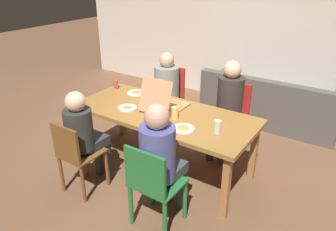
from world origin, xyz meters
TOP-DOWN VIEW (x-y plane):
  - ground_plane at (0.00, 0.00)m, footprint 20.00×20.00m
  - back_wall at (0.00, 2.68)m, footprint 7.23×0.12m
  - dining_table at (0.00, 0.00)m, footprint 2.17×0.94m
  - chair_0 at (-0.50, 0.92)m, footprint 0.38×0.41m
  - person_0 at (-0.50, 0.77)m, footprint 0.36×0.55m
  - chair_1 at (-0.50, -0.91)m, footprint 0.39×0.41m
  - person_1 at (-0.50, -0.77)m, footprint 0.30×0.49m
  - chair_2 at (0.49, 0.89)m, footprint 0.44×0.38m
  - person_2 at (0.49, 0.75)m, footprint 0.33×0.53m
  - chair_3 at (0.49, -0.88)m, footprint 0.46×0.41m
  - person_3 at (0.49, -0.75)m, footprint 0.33×0.51m
  - pizza_box_0 at (-0.03, 0.11)m, footprint 0.40×0.53m
  - plate_0 at (-0.63, 0.29)m, footprint 0.24×0.24m
  - plate_1 at (0.42, -0.24)m, footprint 0.24×0.24m
  - plate_2 at (-0.42, -0.15)m, footprint 0.23×0.23m
  - drinking_glass_0 at (0.75, -0.12)m, footprint 0.07×0.07m
  - drinking_glass_1 at (-0.03, -0.26)m, footprint 0.06×0.06m
  - drinking_glass_2 at (0.21, -0.08)m, footprint 0.08×0.08m
  - drinking_glass_3 at (-0.98, 0.27)m, footprint 0.06×0.06m
  - couch at (0.67, 2.04)m, footprint 2.10×0.91m

SIDE VIEW (x-z plane):
  - ground_plane at x=0.00m, z-range 0.00..0.00m
  - couch at x=0.67m, z-range -0.12..0.67m
  - chair_1 at x=-0.50m, z-range 0.06..0.93m
  - chair_3 at x=0.49m, z-range 0.05..0.95m
  - chair_2 at x=0.49m, z-range 0.06..1.00m
  - chair_0 at x=-0.50m, z-range 0.04..1.02m
  - person_1 at x=-0.50m, z-range 0.10..1.28m
  - dining_table at x=0.00m, z-range 0.31..1.08m
  - person_0 at x=-0.50m, z-range 0.11..1.33m
  - person_2 at x=0.49m, z-range 0.11..1.38m
  - person_3 at x=0.49m, z-range 0.11..1.38m
  - plate_2 at x=-0.42m, z-range 0.76..0.79m
  - plate_0 at x=-0.63m, z-range 0.76..0.79m
  - plate_1 at x=0.42m, z-range 0.76..0.79m
  - pizza_box_0 at x=-0.03m, z-range 0.61..1.03m
  - drinking_glass_1 at x=-0.03m, z-range 0.77..0.88m
  - drinking_glass_3 at x=-0.98m, z-range 0.77..0.89m
  - drinking_glass_2 at x=0.21m, z-range 0.77..0.90m
  - drinking_glass_0 at x=0.75m, z-range 0.77..0.91m
  - back_wall at x=0.00m, z-range 0.00..2.89m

